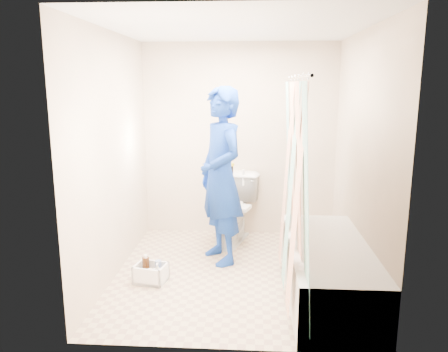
# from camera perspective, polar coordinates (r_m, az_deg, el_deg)

# --- Properties ---
(floor) EXTENTS (2.60, 2.60, 0.00)m
(floor) POSITION_cam_1_polar(r_m,az_deg,el_deg) (4.57, 1.41, -12.64)
(floor) COLOR tan
(floor) RESTS_ON ground
(ceiling) EXTENTS (2.40, 2.60, 0.02)m
(ceiling) POSITION_cam_1_polar(r_m,az_deg,el_deg) (4.18, 1.59, 18.82)
(ceiling) COLOR white
(ceiling) RESTS_ON wall_back
(wall_back) EXTENTS (2.40, 0.02, 2.40)m
(wall_back) POSITION_cam_1_polar(r_m,az_deg,el_deg) (5.50, 2.02, 4.63)
(wall_back) COLOR beige
(wall_back) RESTS_ON ground
(wall_front) EXTENTS (2.40, 0.02, 2.40)m
(wall_front) POSITION_cam_1_polar(r_m,az_deg,el_deg) (2.94, 0.52, -1.82)
(wall_front) COLOR beige
(wall_front) RESTS_ON ground
(wall_left) EXTENTS (0.02, 2.60, 2.40)m
(wall_left) POSITION_cam_1_polar(r_m,az_deg,el_deg) (4.42, -14.26, 2.48)
(wall_left) COLOR beige
(wall_left) RESTS_ON ground
(wall_right) EXTENTS (0.02, 2.60, 2.40)m
(wall_right) POSITION_cam_1_polar(r_m,az_deg,el_deg) (4.34, 17.56, 2.11)
(wall_right) COLOR beige
(wall_right) RESTS_ON ground
(bathtub) EXTENTS (0.70, 1.75, 0.50)m
(bathtub) POSITION_cam_1_polar(r_m,az_deg,el_deg) (4.12, 13.32, -11.69)
(bathtub) COLOR silver
(bathtub) RESTS_ON ground
(curtain_rod) EXTENTS (0.02, 1.90, 0.02)m
(curtain_rod) POSITION_cam_1_polar(r_m,az_deg,el_deg) (3.74, 9.48, 12.57)
(curtain_rod) COLOR silver
(curtain_rod) RESTS_ON wall_back
(shower_curtain) EXTENTS (0.06, 1.75, 1.80)m
(shower_curtain) POSITION_cam_1_polar(r_m,az_deg,el_deg) (3.84, 9.01, -1.42)
(shower_curtain) COLOR white
(shower_curtain) RESTS_ON curtain_rod
(toilet) EXTENTS (0.67, 0.90, 0.82)m
(toilet) POSITION_cam_1_polar(r_m,az_deg,el_deg) (5.29, 1.08, -4.38)
(toilet) COLOR white
(toilet) RESTS_ON ground
(tank_lid) EXTENTS (0.55, 0.36, 0.04)m
(tank_lid) POSITION_cam_1_polar(r_m,az_deg,el_deg) (5.15, 0.59, -4.01)
(tank_lid) COLOR white
(tank_lid) RESTS_ON toilet
(tank_internals) EXTENTS (0.19, 0.09, 0.27)m
(tank_internals) POSITION_cam_1_polar(r_m,az_deg,el_deg) (5.41, 1.41, 0.33)
(tank_internals) COLOR black
(tank_internals) RESTS_ON toilet
(plumber) EXTENTS (0.73, 0.82, 1.88)m
(plumber) POSITION_cam_1_polar(r_m,az_deg,el_deg) (4.62, -0.41, -0.05)
(plumber) COLOR navy
(plumber) RESTS_ON ground
(cleaning_caddy) EXTENTS (0.34, 0.29, 0.23)m
(cleaning_caddy) POSITION_cam_1_polar(r_m,az_deg,el_deg) (4.42, -9.43, -12.50)
(cleaning_caddy) COLOR white
(cleaning_caddy) RESTS_ON ground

